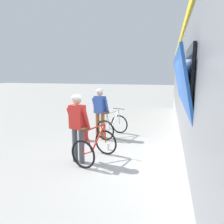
% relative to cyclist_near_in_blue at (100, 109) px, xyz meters
% --- Properties ---
extents(ground_plane, '(80.00, 80.00, 0.00)m').
position_rel_cyclist_near_in_blue_xyz_m(ground_plane, '(1.37, -1.78, -1.05)').
color(ground_plane, '#A09E99').
extents(cyclist_near_in_blue, '(0.66, 0.42, 1.76)m').
position_rel_cyclist_near_in_blue_xyz_m(cyclist_near_in_blue, '(0.00, 0.00, 0.00)').
color(cyclist_near_in_blue, '#935B2D').
rests_on(cyclist_near_in_blue, ground).
extents(cyclist_far_in_red, '(0.66, 0.42, 1.76)m').
position_rel_cyclist_near_in_blue_xyz_m(cyclist_far_in_red, '(0.14, -2.14, 0.00)').
color(cyclist_far_in_red, '#4C515B').
rests_on(cyclist_far_in_red, ground).
extents(bicycle_near_silver, '(0.97, 1.22, 0.99)m').
position_rel_cyclist_near_in_blue_xyz_m(bicycle_near_silver, '(0.39, 0.24, -0.65)').
color(bicycle_near_silver, black).
rests_on(bicycle_near_silver, ground).
extents(bicycle_far_red, '(0.97, 1.22, 0.99)m').
position_rel_cyclist_near_in_blue_xyz_m(bicycle_far_red, '(0.53, -1.96, -0.65)').
color(bicycle_far_red, black).
rests_on(bicycle_far_red, ground).
extents(backpack_on_platform, '(0.30, 0.21, 0.40)m').
position_rel_cyclist_near_in_blue_xyz_m(backpack_on_platform, '(-0.45, -0.47, -0.85)').
color(backpack_on_platform, maroon).
rests_on(backpack_on_platform, ground).
extents(water_bottle_near_the_bikes, '(0.07, 0.07, 0.21)m').
position_rel_cyclist_near_in_blue_xyz_m(water_bottle_near_the_bikes, '(0.64, -1.11, -0.95)').
color(water_bottle_near_the_bikes, silver).
rests_on(water_bottle_near_the_bikes, ground).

